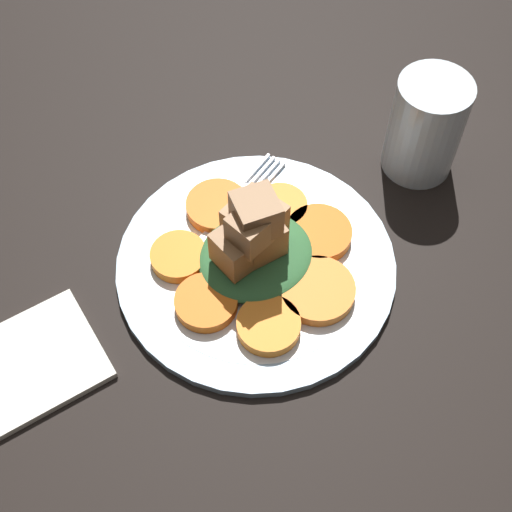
% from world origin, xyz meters
% --- Properties ---
extents(table_slab, '(1.20, 1.20, 0.02)m').
position_xyz_m(table_slab, '(0.00, 0.00, 0.01)').
color(table_slab, black).
rests_on(table_slab, ground).
extents(plate, '(0.28, 0.28, 0.01)m').
position_xyz_m(plate, '(0.00, 0.00, 0.03)').
color(plate, '#99B7D1').
rests_on(plate, table_slab).
extents(carrot_slice_0, '(0.06, 0.06, 0.01)m').
position_xyz_m(carrot_slice_0, '(0.00, -0.08, 0.04)').
color(carrot_slice_0, orange).
rests_on(carrot_slice_0, plate).
extents(carrot_slice_1, '(0.06, 0.06, 0.01)m').
position_xyz_m(carrot_slice_1, '(0.06, -0.04, 0.04)').
color(carrot_slice_1, orange).
rests_on(carrot_slice_1, plate).
extents(carrot_slice_2, '(0.06, 0.06, 0.01)m').
position_xyz_m(carrot_slice_2, '(0.07, 0.02, 0.04)').
color(carrot_slice_2, orange).
rests_on(carrot_slice_2, plate).
extents(carrot_slice_3, '(0.06, 0.06, 0.01)m').
position_xyz_m(carrot_slice_3, '(0.03, 0.07, 0.04)').
color(carrot_slice_3, orange).
rests_on(carrot_slice_3, plate).
extents(carrot_slice_4, '(0.07, 0.07, 0.01)m').
position_xyz_m(carrot_slice_4, '(-0.03, 0.06, 0.04)').
color(carrot_slice_4, orange).
rests_on(carrot_slice_4, plate).
extents(carrot_slice_5, '(0.07, 0.07, 0.01)m').
position_xyz_m(carrot_slice_5, '(-0.07, 0.01, 0.04)').
color(carrot_slice_5, '#D35E12').
rests_on(carrot_slice_5, plate).
extents(carrot_slice_6, '(0.06, 0.06, 0.01)m').
position_xyz_m(carrot_slice_6, '(-0.05, -0.04, 0.04)').
color(carrot_slice_6, orange).
rests_on(carrot_slice_6, plate).
extents(center_pile, '(0.12, 0.10, 0.10)m').
position_xyz_m(center_pile, '(0.00, -0.00, 0.06)').
color(center_pile, '#2D6033').
rests_on(center_pile, plate).
extents(fork, '(0.18, 0.09, 0.00)m').
position_xyz_m(fork, '(-0.01, -0.07, 0.03)').
color(fork, silver).
rests_on(fork, plate).
extents(water_glass, '(0.08, 0.08, 0.11)m').
position_xyz_m(water_glass, '(-0.22, -0.02, 0.08)').
color(water_glass, silver).
rests_on(water_glass, table_slab).
extents(napkin, '(0.17, 0.10, 0.01)m').
position_xyz_m(napkin, '(0.26, -0.02, 0.02)').
color(napkin, silver).
rests_on(napkin, table_slab).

